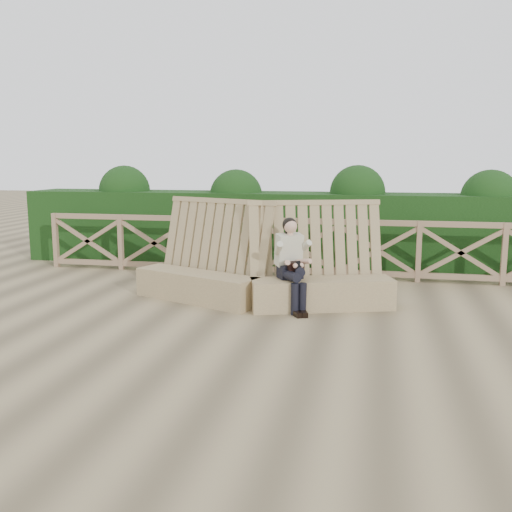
# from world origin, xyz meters

# --- Properties ---
(ground) EXTENTS (60.00, 60.00, 0.00)m
(ground) POSITION_xyz_m (0.00, 0.00, 0.00)
(ground) COLOR brown
(ground) RESTS_ON ground
(bench) EXTENTS (4.07, 1.49, 1.58)m
(bench) POSITION_xyz_m (-0.32, 1.39, 0.40)
(bench) COLOR olive
(bench) RESTS_ON ground
(woman) EXTENTS (0.61, 0.82, 1.34)m
(woman) POSITION_xyz_m (0.21, 1.15, 0.72)
(woman) COLOR black
(woman) RESTS_ON ground
(guardrail) EXTENTS (10.10, 0.09, 1.10)m
(guardrail) POSITION_xyz_m (0.00, 3.50, 0.55)
(guardrail) COLOR #85684D
(guardrail) RESTS_ON ground
(hedge) EXTENTS (12.00, 1.20, 1.50)m
(hedge) POSITION_xyz_m (0.00, 4.70, 0.75)
(hedge) COLOR black
(hedge) RESTS_ON ground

